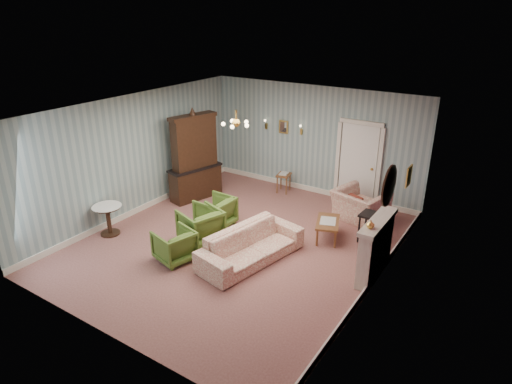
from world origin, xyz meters
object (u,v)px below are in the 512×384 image
Objects in this scene: olive_chair_a at (175,244)px; dresser at (194,155)px; wingback_chair at (360,201)px; sofa_chintz at (251,240)px; pedestal_table at (109,220)px; side_table_black at (370,228)px; olive_chair_c at (215,210)px; fireplace at (375,248)px; coffee_table at (327,230)px; olive_chair_b at (201,224)px.

dresser is (-1.71, 2.68, 0.83)m from olive_chair_a.
sofa_chintz is at bearing 83.51° from wingback_chair.
sofa_chintz is 3.37m from pedestal_table.
pedestal_table is (-0.28, -2.66, -0.84)m from dresser.
olive_chair_c is at bearing -159.86° from side_table_black.
fireplace is (3.78, 0.00, 0.19)m from olive_chair_c.
olive_chair_c is 3.78m from fireplace.
coffee_table is (0.92, 1.64, -0.23)m from sofa_chintz.
pedestal_table is at bearing -44.74° from olive_chair_c.
pedestal_table reaches higher than side_table_black.
olive_chair_b is at bearing 64.01° from wingback_chair.
wingback_chair is 1.33× the size of coffee_table.
side_table_black is 5.75m from pedestal_table.
coffee_table is at bearing -17.39° from sofa_chintz.
olive_chair_a is 1.67m from olive_chair_c.
pedestal_table is (-4.43, -3.74, -0.15)m from wingback_chair.
side_table_black is (0.82, 0.38, 0.11)m from coffee_table.
olive_chair_a is at bearing 10.80° from olive_chair_c.
olive_chair_c is at bearing -179.95° from fireplace.
fireplace is 5.75m from pedestal_table.
olive_chair_a is 0.30× the size of dresser.
olive_chair_a is 1.99m from pedestal_table.
dresser is 4.03m from coffee_table.
wingback_chair is (2.50, 2.87, 0.09)m from olive_chair_b.
wingback_chair is (2.43, 3.76, 0.14)m from olive_chair_a.
olive_chair_c is (-0.19, 0.76, -0.02)m from olive_chair_b.
fireplace is 1.64× the size of coffee_table.
olive_chair_c is 1.74m from sofa_chintz.
olive_chair_b is 2.76m from coffee_table.
sofa_chintz reaches higher than side_table_black.
dresser is (-4.14, -1.08, 0.69)m from wingback_chair.
wingback_chair reaches higher than olive_chair_b.
olive_chair_b is at bearing 16.15° from olive_chair_c.
side_table_black is (1.74, 2.02, -0.11)m from sofa_chintz.
sofa_chintz is (1.53, -0.82, 0.06)m from olive_chair_c.
olive_chair_a is 0.88× the size of olive_chair_b.
olive_chair_b is at bearing 24.35° from pedestal_table.
dresser reaches higher than pedestal_table.
olive_chair_a is 0.93× the size of olive_chair_c.
wingback_chair is at bearing 122.42° from side_table_black.
fireplace is at bearing -31.63° from coffee_table.
coffee_table is (3.90, -0.21, -0.97)m from dresser.
pedestal_table is at bearing -75.59° from olive_chair_a.
sofa_chintz reaches higher than olive_chair_c.
olive_chair_c is 0.91× the size of coffee_table.
dresser is at bearing 83.97° from pedestal_table.
pedestal_table is (-4.18, -2.45, 0.13)m from coffee_table.
wingback_chair reaches higher than coffee_table.
dresser is at bearing -132.49° from olive_chair_a.
olive_chair_a is 1.03× the size of pedestal_table.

